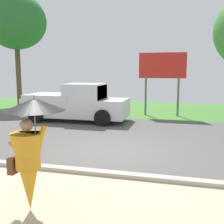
{
  "coord_description": "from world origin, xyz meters",
  "views": [
    {
      "loc": [
        2.14,
        -8.22,
        2.55
      ],
      "look_at": [
        -0.26,
        1.0,
        1.1
      ],
      "focal_mm": 44.39,
      "sensor_mm": 36.0,
      "label": 1
    }
  ],
  "objects_px": {
    "tree_center_back": "(16,22)",
    "monk_pedestrian": "(30,151)",
    "roadside_billboard": "(162,70)",
    "pickup_truck": "(77,104)"
  },
  "relations": [
    {
      "from": "monk_pedestrian",
      "to": "roadside_billboard",
      "type": "distance_m",
      "value": 11.62
    },
    {
      "from": "roadside_billboard",
      "to": "tree_center_back",
      "type": "xyz_separation_m",
      "value": [
        -10.61,
        2.42,
        3.4
      ]
    },
    {
      "from": "pickup_truck",
      "to": "roadside_billboard",
      "type": "distance_m",
      "value": 5.13
    },
    {
      "from": "roadside_billboard",
      "to": "tree_center_back",
      "type": "height_order",
      "value": "tree_center_back"
    },
    {
      "from": "monk_pedestrian",
      "to": "pickup_truck",
      "type": "relative_size",
      "value": 0.41
    },
    {
      "from": "monk_pedestrian",
      "to": "tree_center_back",
      "type": "bearing_deg",
      "value": 110.36
    },
    {
      "from": "roadside_billboard",
      "to": "tree_center_back",
      "type": "distance_m",
      "value": 11.4
    },
    {
      "from": "tree_center_back",
      "to": "monk_pedestrian",
      "type": "bearing_deg",
      "value": -56.45
    },
    {
      "from": "pickup_truck",
      "to": "tree_center_back",
      "type": "height_order",
      "value": "tree_center_back"
    },
    {
      "from": "roadside_billboard",
      "to": "tree_center_back",
      "type": "bearing_deg",
      "value": 167.14
    }
  ]
}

